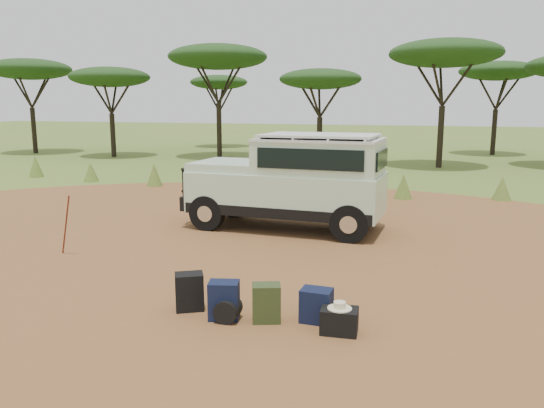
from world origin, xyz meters
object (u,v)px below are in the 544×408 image
(safari_vehicle, at_px, (293,184))
(backpack_olive, at_px, (266,303))
(hard_case, at_px, (339,321))
(backpack_black, at_px, (189,292))
(backpack_navy, at_px, (224,300))
(duffel_navy, at_px, (316,306))
(walking_staff, at_px, (66,225))

(safari_vehicle, relative_size, backpack_olive, 8.97)
(backpack_olive, relative_size, hard_case, 1.12)
(backpack_black, distance_m, backpack_navy, 0.64)
(backpack_black, height_order, duffel_navy, backpack_black)
(backpack_black, bearing_deg, backpack_navy, -43.66)
(safari_vehicle, relative_size, duffel_navy, 10.19)
(safari_vehicle, bearing_deg, backpack_black, -88.54)
(duffel_navy, distance_m, hard_case, 0.47)
(backpack_black, distance_m, hard_case, 2.27)
(backpack_olive, height_order, hard_case, backpack_olive)
(walking_staff, height_order, hard_case, walking_staff)
(safari_vehicle, height_order, backpack_olive, safari_vehicle)
(safari_vehicle, height_order, hard_case, safari_vehicle)
(walking_staff, height_order, backpack_navy, walking_staff)
(safari_vehicle, bearing_deg, backpack_navy, -82.26)
(safari_vehicle, xyz_separation_m, hard_case, (2.22, -5.61, -0.95))
(duffel_navy, bearing_deg, walking_staff, 164.47)
(backpack_navy, height_order, duffel_navy, backpack_navy)
(backpack_olive, bearing_deg, backpack_navy, 168.72)
(backpack_black, height_order, hard_case, backpack_black)
(walking_staff, distance_m, backpack_navy, 4.72)
(walking_staff, relative_size, duffel_navy, 2.78)
(backpack_black, bearing_deg, duffel_navy, -24.95)
(safari_vehicle, xyz_separation_m, backpack_navy, (0.58, -5.63, -0.84))
(backpack_navy, bearing_deg, safari_vehicle, 81.22)
(safari_vehicle, xyz_separation_m, backpack_black, (-0.04, -5.47, -0.84))
(backpack_navy, bearing_deg, hard_case, -13.66)
(hard_case, bearing_deg, backpack_black, 172.20)
(duffel_navy, bearing_deg, hard_case, -34.33)
(backpack_navy, relative_size, duffel_navy, 1.15)
(walking_staff, relative_size, backpack_navy, 2.41)
(walking_staff, height_order, backpack_olive, walking_staff)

